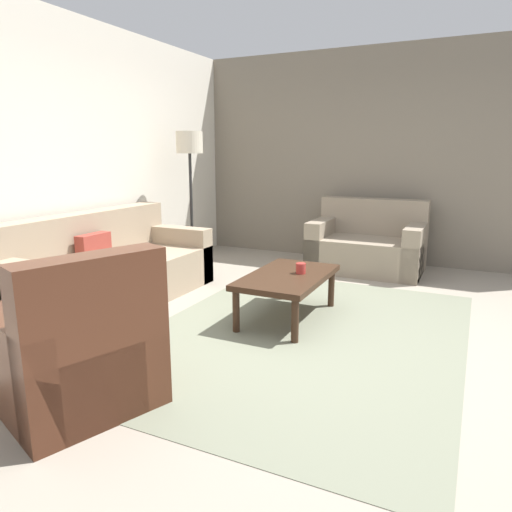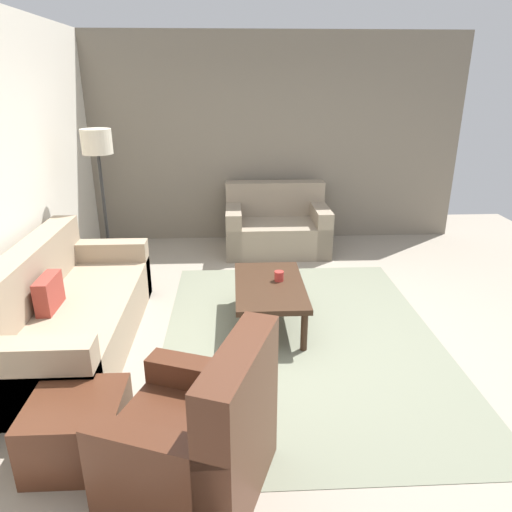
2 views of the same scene
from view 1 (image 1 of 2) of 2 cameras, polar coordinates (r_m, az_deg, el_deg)
name	(u,v)px [view 1 (image 1 of 2)]	position (r m, az deg, el deg)	size (l,w,h in m)	color
ground_plane	(303,334)	(3.90, 5.82, -9.53)	(8.00, 8.00, 0.00)	gray
rear_partition	(59,159)	(5.11, -22.95, 10.89)	(6.00, 0.12, 2.80)	silver
stone_feature_panel	(383,157)	(6.52, 15.29, 11.59)	(0.12, 5.20, 2.80)	slate
area_rug	(303,334)	(3.90, 5.82, -9.48)	(3.33, 2.46, 0.01)	slate
couch_main	(106,272)	(4.87, -17.83, -1.93)	(2.20, 0.95, 0.88)	gray
couch_loveseat	(368,246)	(6.09, 13.58, 1.16)	(0.91, 1.35, 0.88)	gray
armchair_leather	(80,358)	(2.92, -20.71, -11.62)	(1.03, 1.03, 0.95)	#4C2819
ottoman	(31,336)	(3.69, -25.86, -8.79)	(0.56, 0.56, 0.40)	#4C2819
coffee_table	(288,280)	(4.15, 3.89, -2.92)	(1.10, 0.64, 0.41)	#382316
cup	(301,268)	(4.16, 5.50, -1.51)	(0.09, 0.09, 0.09)	#B2332D
lamp_standing	(190,157)	(5.84, -8.10, 11.92)	(0.32, 0.32, 1.71)	black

